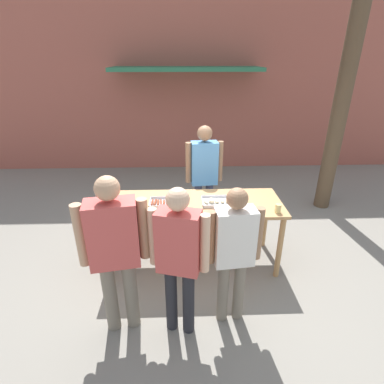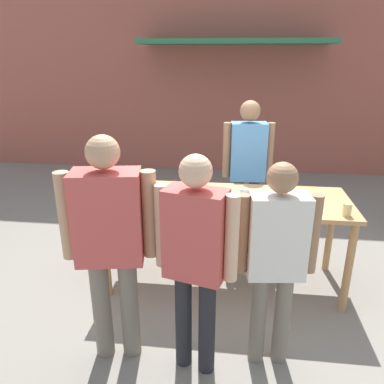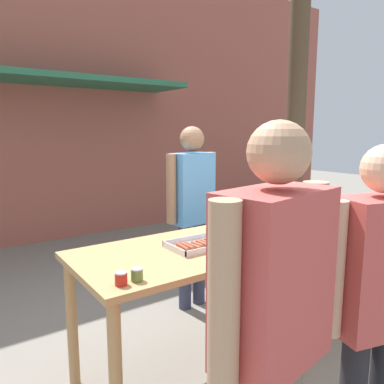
{
  "view_description": "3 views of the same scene",
  "coord_description": "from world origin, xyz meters",
  "px_view_note": "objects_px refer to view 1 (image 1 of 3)",
  "views": [
    {
      "loc": [
        -0.12,
        -3.46,
        2.67
      ],
      "look_at": [
        0.0,
        0.0,
        1.08
      ],
      "focal_mm": 28.0,
      "sensor_mm": 36.0,
      "label": 1
    },
    {
      "loc": [
        0.07,
        -3.33,
        2.22
      ],
      "look_at": [
        -0.32,
        -0.02,
        0.98
      ],
      "focal_mm": 35.0,
      "sensor_mm": 36.0,
      "label": 2
    },
    {
      "loc": [
        -1.76,
        -1.98,
        1.7
      ],
      "look_at": [
        0.22,
        0.86,
        1.13
      ],
      "focal_mm": 35.0,
      "sensor_mm": 36.0,
      "label": 3
    }
  ],
  "objects_px": {
    "condiment_jar_mustard": "(106,213)",
    "person_customer_holding_hotdog": "(114,246)",
    "food_tray_buns": "(216,202)",
    "person_customer_waiting_in_line": "(179,252)",
    "person_server_behind_table": "(204,170)",
    "person_customer_with_cup": "(234,247)",
    "utility_pole": "(350,60)",
    "food_tray_sausages": "(167,203)",
    "beer_cup": "(278,208)",
    "condiment_jar_ketchup": "(114,213)"
  },
  "relations": [
    {
      "from": "food_tray_sausages",
      "to": "condiment_jar_ketchup",
      "type": "relative_size",
      "value": 6.6
    },
    {
      "from": "person_customer_with_cup",
      "to": "food_tray_buns",
      "type": "bearing_deg",
      "value": -92.56
    },
    {
      "from": "condiment_jar_ketchup",
      "to": "person_customer_waiting_in_line",
      "type": "height_order",
      "value": "person_customer_waiting_in_line"
    },
    {
      "from": "person_server_behind_table",
      "to": "person_customer_with_cup",
      "type": "height_order",
      "value": "person_server_behind_table"
    },
    {
      "from": "condiment_jar_mustard",
      "to": "person_customer_with_cup",
      "type": "xyz_separation_m",
      "value": [
        1.41,
        -0.71,
        -0.02
      ]
    },
    {
      "from": "person_customer_waiting_in_line",
      "to": "beer_cup",
      "type": "bearing_deg",
      "value": -129.58
    },
    {
      "from": "food_tray_sausages",
      "to": "person_server_behind_table",
      "type": "bearing_deg",
      "value": 58.41
    },
    {
      "from": "person_customer_waiting_in_line",
      "to": "utility_pole",
      "type": "height_order",
      "value": "utility_pole"
    },
    {
      "from": "food_tray_buns",
      "to": "utility_pole",
      "type": "height_order",
      "value": "utility_pole"
    },
    {
      "from": "beer_cup",
      "to": "person_customer_holding_hotdog",
      "type": "distance_m",
      "value": 1.96
    },
    {
      "from": "utility_pole",
      "to": "food_tray_sausages",
      "type": "bearing_deg",
      "value": -150.16
    },
    {
      "from": "food_tray_buns",
      "to": "condiment_jar_ketchup",
      "type": "bearing_deg",
      "value": -167.41
    },
    {
      "from": "condiment_jar_mustard",
      "to": "person_customer_waiting_in_line",
      "type": "xyz_separation_m",
      "value": [
        0.87,
        -0.84,
        0.02
      ]
    },
    {
      "from": "person_customer_waiting_in_line",
      "to": "utility_pole",
      "type": "distance_m",
      "value": 4.23
    },
    {
      "from": "beer_cup",
      "to": "person_server_behind_table",
      "type": "xyz_separation_m",
      "value": [
        -0.81,
        1.16,
        0.06
      ]
    },
    {
      "from": "beer_cup",
      "to": "person_customer_with_cup",
      "type": "distance_m",
      "value": 0.96
    },
    {
      "from": "person_customer_with_cup",
      "to": "person_customer_holding_hotdog",
      "type": "bearing_deg",
      "value": -3.13
    },
    {
      "from": "food_tray_buns",
      "to": "beer_cup",
      "type": "distance_m",
      "value": 0.77
    },
    {
      "from": "food_tray_buns",
      "to": "beer_cup",
      "type": "xyz_separation_m",
      "value": [
        0.72,
        -0.28,
        0.03
      ]
    },
    {
      "from": "condiment_jar_mustard",
      "to": "person_server_behind_table",
      "type": "xyz_separation_m",
      "value": [
        1.25,
        1.17,
        0.08
      ]
    },
    {
      "from": "condiment_jar_mustard",
      "to": "person_customer_waiting_in_line",
      "type": "distance_m",
      "value": 1.21
    },
    {
      "from": "condiment_jar_mustard",
      "to": "person_server_behind_table",
      "type": "height_order",
      "value": "person_server_behind_table"
    },
    {
      "from": "person_customer_holding_hotdog",
      "to": "utility_pole",
      "type": "relative_size",
      "value": 0.34
    },
    {
      "from": "food_tray_buns",
      "to": "person_customer_holding_hotdog",
      "type": "distance_m",
      "value": 1.52
    },
    {
      "from": "food_tray_buns",
      "to": "person_customer_waiting_in_line",
      "type": "relative_size",
      "value": 0.23
    },
    {
      "from": "food_tray_buns",
      "to": "food_tray_sausages",
      "type": "bearing_deg",
      "value": 179.93
    },
    {
      "from": "beer_cup",
      "to": "person_customer_with_cup",
      "type": "height_order",
      "value": "person_customer_with_cup"
    },
    {
      "from": "condiment_jar_ketchup",
      "to": "beer_cup",
      "type": "xyz_separation_m",
      "value": [
        1.97,
        0.0,
        0.02
      ]
    },
    {
      "from": "person_customer_with_cup",
      "to": "person_customer_waiting_in_line",
      "type": "relative_size",
      "value": 0.96
    },
    {
      "from": "beer_cup",
      "to": "person_customer_waiting_in_line",
      "type": "bearing_deg",
      "value": -144.84
    },
    {
      "from": "person_server_behind_table",
      "to": "person_customer_waiting_in_line",
      "type": "height_order",
      "value": "person_server_behind_table"
    },
    {
      "from": "beer_cup",
      "to": "person_customer_waiting_in_line",
      "type": "distance_m",
      "value": 1.46
    },
    {
      "from": "food_tray_buns",
      "to": "person_customer_with_cup",
      "type": "xyz_separation_m",
      "value": [
        0.07,
        -0.99,
        -0.01
      ]
    },
    {
      "from": "condiment_jar_ketchup",
      "to": "food_tray_sausages",
      "type": "bearing_deg",
      "value": 24.44
    },
    {
      "from": "condiment_jar_mustard",
      "to": "person_customer_holding_hotdog",
      "type": "relative_size",
      "value": 0.04
    },
    {
      "from": "condiment_jar_ketchup",
      "to": "person_customer_holding_hotdog",
      "type": "bearing_deg",
      "value": -77.49
    },
    {
      "from": "person_customer_holding_hotdog",
      "to": "person_customer_with_cup",
      "type": "xyz_separation_m",
      "value": [
        1.15,
        0.07,
        -0.09
      ]
    },
    {
      "from": "food_tray_sausages",
      "to": "condiment_jar_mustard",
      "type": "height_order",
      "value": "condiment_jar_mustard"
    },
    {
      "from": "beer_cup",
      "to": "utility_pole",
      "type": "distance_m",
      "value": 2.97
    },
    {
      "from": "condiment_jar_ketchup",
      "to": "beer_cup",
      "type": "height_order",
      "value": "beer_cup"
    },
    {
      "from": "beer_cup",
      "to": "person_customer_waiting_in_line",
      "type": "relative_size",
      "value": 0.07
    },
    {
      "from": "person_customer_waiting_in_line",
      "to": "food_tray_buns",
      "type": "bearing_deg",
      "value": -97.78
    },
    {
      "from": "person_server_behind_table",
      "to": "person_customer_waiting_in_line",
      "type": "relative_size",
      "value": 1.06
    },
    {
      "from": "food_tray_sausages",
      "to": "food_tray_buns",
      "type": "bearing_deg",
      "value": -0.07
    },
    {
      "from": "food_tray_buns",
      "to": "person_customer_waiting_in_line",
      "type": "xyz_separation_m",
      "value": [
        -0.48,
        -1.12,
        0.03
      ]
    },
    {
      "from": "food_tray_buns",
      "to": "person_server_behind_table",
      "type": "relative_size",
      "value": 0.22
    },
    {
      "from": "food_tray_sausages",
      "to": "person_server_behind_table",
      "type": "height_order",
      "value": "person_server_behind_table"
    },
    {
      "from": "food_tray_buns",
      "to": "utility_pole",
      "type": "relative_size",
      "value": 0.08
    },
    {
      "from": "food_tray_sausages",
      "to": "person_customer_holding_hotdog",
      "type": "bearing_deg",
      "value": -112.88
    },
    {
      "from": "person_customer_with_cup",
      "to": "utility_pole",
      "type": "bearing_deg",
      "value": -136.12
    }
  ]
}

